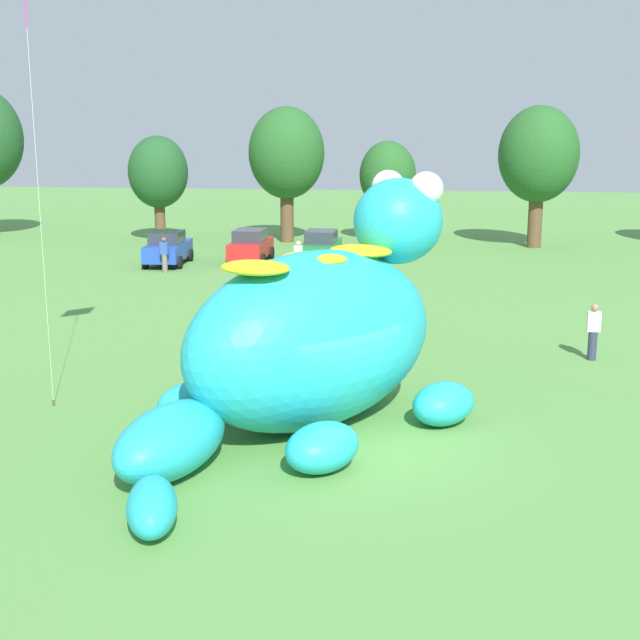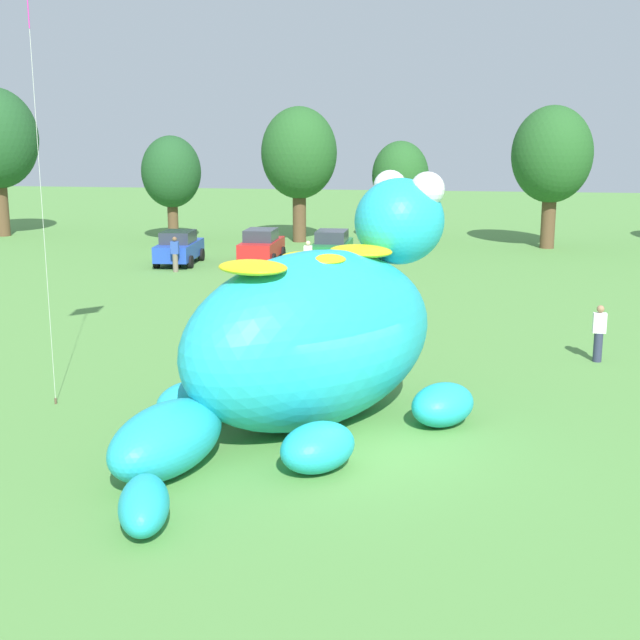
% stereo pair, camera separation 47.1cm
% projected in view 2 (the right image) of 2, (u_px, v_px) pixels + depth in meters
% --- Properties ---
extents(ground_plane, '(160.00, 160.00, 0.00)m').
position_uv_depth(ground_plane, '(363.00, 446.00, 18.73)').
color(ground_plane, '#568E42').
extents(giant_inflatable_creature, '(7.88, 10.99, 5.76)m').
position_uv_depth(giant_inflatable_creature, '(313.00, 336.00, 19.75)').
color(giant_inflatable_creature, '#23B2C6').
rests_on(giant_inflatable_creature, ground).
extents(car_blue, '(2.17, 4.21, 1.72)m').
position_uv_depth(car_blue, '(179.00, 248.00, 43.72)').
color(car_blue, '#2347B7').
rests_on(car_blue, ground).
extents(car_red, '(1.98, 4.12, 1.72)m').
position_uv_depth(car_red, '(261.00, 245.00, 44.49)').
color(car_red, red).
rests_on(car_red, ground).
extents(car_green, '(1.96, 4.11, 1.72)m').
position_uv_depth(car_green, '(332.00, 247.00, 43.94)').
color(car_green, '#1E7238').
rests_on(car_green, ground).
extents(tree_left, '(3.60, 3.60, 6.39)m').
position_uv_depth(tree_left, '(171.00, 173.00, 52.04)').
color(tree_left, brown).
rests_on(tree_left, ground).
extents(tree_mid_left, '(4.56, 4.56, 8.10)m').
position_uv_depth(tree_mid_left, '(299.00, 154.00, 51.55)').
color(tree_mid_left, brown).
rests_on(tree_mid_left, ground).
extents(tree_centre_left, '(3.42, 3.42, 6.08)m').
position_uv_depth(tree_centre_left, '(400.00, 176.00, 51.94)').
color(tree_centre_left, brown).
rests_on(tree_centre_left, ground).
extents(tree_centre, '(4.56, 4.56, 8.09)m').
position_uv_depth(tree_centre, '(552.00, 155.00, 48.71)').
color(tree_centre, brown).
rests_on(tree_centre, ground).
extents(spectator_near_inflatable, '(0.38, 0.26, 1.71)m').
position_uv_depth(spectator_near_inflatable, '(175.00, 254.00, 41.38)').
color(spectator_near_inflatable, '#726656').
rests_on(spectator_near_inflatable, ground).
extents(spectator_mid_field, '(0.38, 0.26, 1.71)m').
position_uv_depth(spectator_mid_field, '(599.00, 334.00, 25.38)').
color(spectator_mid_field, '#2D334C').
rests_on(spectator_mid_field, ground).
extents(spectator_by_cars, '(0.38, 0.26, 1.71)m').
position_uv_depth(spectator_by_cars, '(308.00, 259.00, 39.90)').
color(spectator_by_cars, '#726656').
rests_on(spectator_by_cars, ground).
extents(spectator_wandering, '(0.38, 0.26, 1.71)m').
position_uv_depth(spectator_wandering, '(362.00, 268.00, 37.27)').
color(spectator_wandering, '#2D334C').
rests_on(spectator_wandering, ground).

